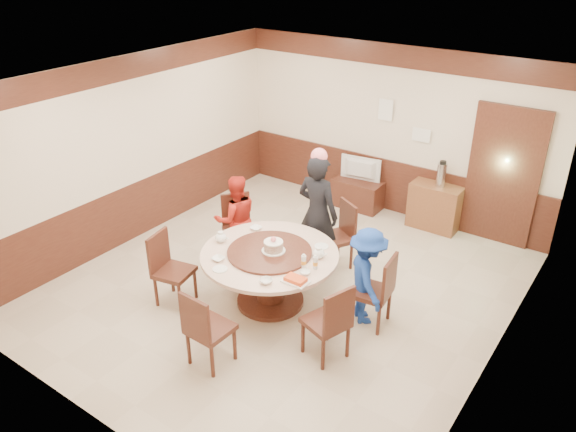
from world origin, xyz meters
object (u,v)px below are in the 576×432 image
Objects in this scene: person_red at (236,219)px; tv_stand at (358,194)px; person_blue at (367,276)px; birthday_cake at (273,246)px; person_standing at (318,214)px; banquet_table at (270,268)px; side_cabinet at (435,207)px; thermos at (441,175)px; shrimp_platter at (296,280)px; television at (359,170)px.

person_red reaches higher than tv_stand.
person_blue is 4.22× the size of birthday_cake.
person_red is (-1.07, -0.48, -0.20)m from person_standing.
banquet_table is at bearing 91.17° from person_standing.
person_standing is (0.02, 1.08, 0.33)m from banquet_table.
thermos reaches higher than side_cabinet.
shrimp_platter is (0.62, -1.44, -0.08)m from person_standing.
television is (-0.48, 2.09, -0.16)m from person_standing.
birthday_cake is at bearing 93.47° from person_standing.
person_standing reaches higher than banquet_table.
birthday_cake reaches higher than side_cabinet.
person_blue reaches higher than tv_stand.
person_red reaches higher than person_blue.
shrimp_platter is 3.70m from television.
banquet_table reaches higher than tv_stand.
television is 0.89× the size of side_cabinet.
person_red reaches higher than side_cabinet.
person_standing is 1.05m from birthday_cake.
thermos is at bearing 173.55° from television.
side_cabinet is (0.92, 3.20, -0.16)m from banquet_table.
person_red is 4.40× the size of shrimp_platter.
shrimp_platter is 3.59m from side_cabinet.
birthday_cake reaches higher than television.
person_standing is at bearing 113.23° from shrimp_platter.
shrimp_platter is at bearing -95.23° from thermos.
person_standing is 2.23m from tv_stand.
person_red is at bearing -127.80° from thermos.
person_standing is 2.32m from thermos.
side_cabinet is (-0.25, 2.81, -0.25)m from person_blue.
shrimp_platter is at bearing 99.65° from television.
shrimp_platter is (-0.53, -0.75, 0.15)m from person_blue.
thermos is at bearing 178.40° from person_red.
side_cabinet is 0.57m from thermos.
person_standing is 2.36m from side_cabinet.
side_cabinet is at bearing 178.97° from person_red.
person_standing is 2.42× the size of television.
television is at bearing -156.75° from person_red.
thermos reaches higher than tv_stand.
thermos reaches higher than banquet_table.
birthday_cake is 0.79× the size of thermos.
person_standing is at bearing 15.12° from person_blue.
person_standing is 1.19m from person_red.
banquet_table is 4.57× the size of thermos.
person_red is 1.95m from shrimp_platter.
birthday_cake is at bearing 147.31° from shrimp_platter.
person_blue is at bearing -59.63° from tv_stand.
person_standing is 2.03× the size of tv_stand.
shrimp_platter is 0.42× the size of television.
thermos is (0.33, 3.56, 0.16)m from shrimp_platter.
banquet_table is 1.24m from person_blue.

